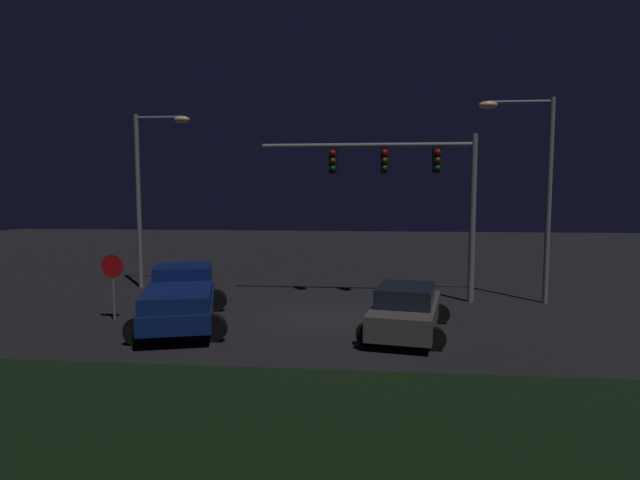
{
  "coord_description": "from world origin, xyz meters",
  "views": [
    {
      "loc": [
        1.5,
        -17.48,
        4.25
      ],
      "look_at": [
        -0.34,
        1.59,
        2.5
      ],
      "focal_mm": 28.9,
      "sensor_mm": 36.0,
      "label": 1
    }
  ],
  "objects_px": {
    "street_lamp_right": "(534,174)",
    "stop_sign": "(113,274)",
    "street_lamp_left": "(149,179)",
    "car_sedan": "(406,310)",
    "traffic_signal_gantry": "(409,176)",
    "pickup_truck": "(181,294)"
  },
  "relations": [
    {
      "from": "street_lamp_right",
      "to": "stop_sign",
      "type": "relative_size",
      "value": 3.51
    },
    {
      "from": "street_lamp_left",
      "to": "street_lamp_right",
      "type": "bearing_deg",
      "value": -6.04
    },
    {
      "from": "street_lamp_right",
      "to": "stop_sign",
      "type": "xyz_separation_m",
      "value": [
        -14.67,
        -4.27,
        -3.41
      ]
    },
    {
      "from": "street_lamp_right",
      "to": "car_sedan",
      "type": "bearing_deg",
      "value": -135.62
    },
    {
      "from": "car_sedan",
      "to": "traffic_signal_gantry",
      "type": "height_order",
      "value": "traffic_signal_gantry"
    },
    {
      "from": "traffic_signal_gantry",
      "to": "street_lamp_left",
      "type": "xyz_separation_m",
      "value": [
        -11.25,
        1.77,
        -0.03
      ]
    },
    {
      "from": "street_lamp_left",
      "to": "stop_sign",
      "type": "xyz_separation_m",
      "value": [
        1.27,
        -5.95,
        -3.31
      ]
    },
    {
      "from": "car_sedan",
      "to": "stop_sign",
      "type": "distance_m",
      "value": 9.65
    },
    {
      "from": "pickup_truck",
      "to": "street_lamp_right",
      "type": "relative_size",
      "value": 0.73
    },
    {
      "from": "street_lamp_left",
      "to": "car_sedan",
      "type": "bearing_deg",
      "value": -31.52
    },
    {
      "from": "pickup_truck",
      "to": "street_lamp_right",
      "type": "bearing_deg",
      "value": -85.56
    },
    {
      "from": "car_sedan",
      "to": "street_lamp_left",
      "type": "relative_size",
      "value": 0.6
    },
    {
      "from": "car_sedan",
      "to": "traffic_signal_gantry",
      "type": "distance_m",
      "value": 6.43
    },
    {
      "from": "stop_sign",
      "to": "street_lamp_right",
      "type": "bearing_deg",
      "value": 16.21
    },
    {
      "from": "pickup_truck",
      "to": "car_sedan",
      "type": "relative_size",
      "value": 1.23
    },
    {
      "from": "street_lamp_left",
      "to": "street_lamp_right",
      "type": "distance_m",
      "value": 16.03
    },
    {
      "from": "street_lamp_left",
      "to": "traffic_signal_gantry",
      "type": "bearing_deg",
      "value": -8.92
    },
    {
      "from": "traffic_signal_gantry",
      "to": "pickup_truck",
      "type": "bearing_deg",
      "value": -149.2
    },
    {
      "from": "street_lamp_left",
      "to": "stop_sign",
      "type": "height_order",
      "value": "street_lamp_left"
    },
    {
      "from": "pickup_truck",
      "to": "street_lamp_left",
      "type": "xyz_separation_m",
      "value": [
        -3.73,
        6.25,
        3.87
      ]
    },
    {
      "from": "traffic_signal_gantry",
      "to": "street_lamp_right",
      "type": "relative_size",
      "value": 1.06
    },
    {
      "from": "pickup_truck",
      "to": "stop_sign",
      "type": "relative_size",
      "value": 2.58
    }
  ]
}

